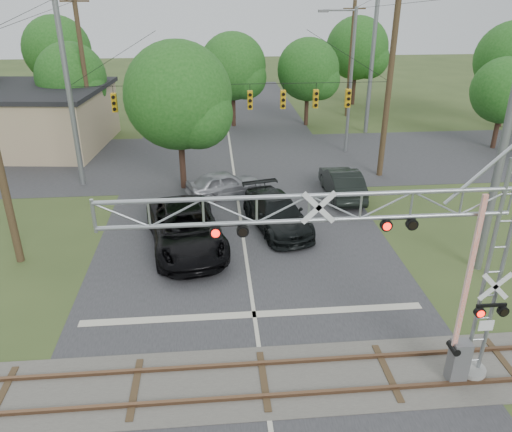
{
  "coord_description": "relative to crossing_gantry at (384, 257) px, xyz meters",
  "views": [
    {
      "loc": [
        -1.32,
        -9.99,
        11.37
      ],
      "look_at": [
        0.25,
        7.5,
        3.21
      ],
      "focal_mm": 35.0,
      "sensor_mm": 36.0,
      "label": 1
    }
  ],
  "objects": [
    {
      "name": "road_main",
      "position": [
        -3.26,
        8.36,
        -4.54
      ],
      "size": [
        14.0,
        90.0,
        0.02
      ],
      "primitive_type": "cube",
      "color": "#2C2C2F",
      "rests_on": "ground"
    },
    {
      "name": "road_cross",
      "position": [
        -3.26,
        22.36,
        -4.54
      ],
      "size": [
        90.0,
        12.0,
        0.02
      ],
      "primitive_type": "cube",
      "color": "#2C2C2F",
      "rests_on": "ground"
    },
    {
      "name": "railroad_track",
      "position": [
        -3.26,
        0.36,
        -4.52
      ],
      "size": [
        90.0,
        3.2,
        0.17
      ],
      "color": "#46433C",
      "rests_on": "ground"
    },
    {
      "name": "crossing_gantry",
      "position": [
        0.0,
        0.0,
        0.0
      ],
      "size": [
        11.54,
        0.93,
        7.3
      ],
      "color": "gray",
      "rests_on": "ground"
    },
    {
      "name": "traffic_signal_span",
      "position": [
        -2.41,
        18.36,
        1.04
      ],
      "size": [
        19.34,
        0.36,
        11.5
      ],
      "color": "slate",
      "rests_on": "ground"
    },
    {
      "name": "pickup_black",
      "position": [
        -6.01,
        9.51,
        -3.59
      ],
      "size": [
        4.4,
        7.39,
        1.92
      ],
      "primitive_type": "imported",
      "rotation": [
        0.0,
        0.0,
        0.18
      ],
      "color": "black",
      "rests_on": "ground"
    },
    {
      "name": "car_dark",
      "position": [
        -1.47,
        11.24,
        -3.72
      ],
      "size": [
        3.59,
        6.1,
        1.66
      ],
      "primitive_type": "imported",
      "rotation": [
        0.0,
        0.0,
        0.24
      ],
      "color": "black",
      "rests_on": "ground"
    },
    {
      "name": "sedan_silver",
      "position": [
        -4.02,
        15.74,
        -3.79
      ],
      "size": [
        4.8,
        3.24,
        1.52
      ],
      "primitive_type": "imported",
      "rotation": [
        0.0,
        0.0,
        1.93
      ],
      "color": "#93949A",
      "rests_on": "ground"
    },
    {
      "name": "suv_dark",
      "position": [
        2.87,
        15.08,
        -3.7
      ],
      "size": [
        1.85,
        5.17,
        1.7
      ],
      "primitive_type": "imported",
      "rotation": [
        0.0,
        0.0,
        3.13
      ],
      "color": "black",
      "rests_on": "ground"
    },
    {
      "name": "streetlight",
      "position": [
        5.09,
        23.57,
        1.07
      ],
      "size": [
        2.68,
        0.28,
        10.05
      ],
      "color": "slate",
      "rests_on": "ground"
    },
    {
      "name": "utility_poles",
      "position": [
        -0.56,
        20.83,
        1.03
      ],
      "size": [
        24.07,
        28.42,
        11.91
      ],
      "color": "#3E2D1C",
      "rests_on": "ground"
    },
    {
      "name": "treeline",
      "position": [
        -3.45,
        30.55,
        0.9
      ],
      "size": [
        51.57,
        28.38,
        9.32
      ],
      "color": "#322017",
      "rests_on": "ground"
    }
  ]
}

